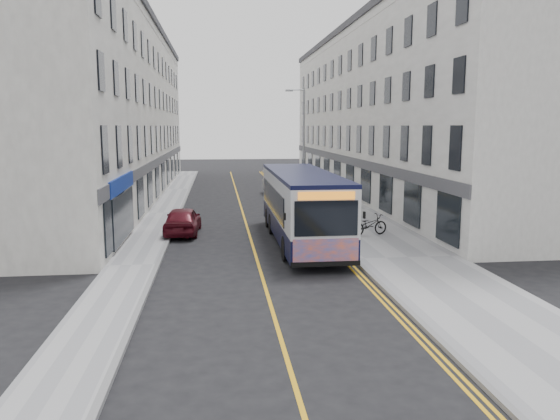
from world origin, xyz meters
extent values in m
plane|color=black|center=(0.00, 0.00, 0.00)|extent=(140.00, 140.00, 0.00)
cube|color=#979699|center=(6.25, 12.00, 0.06)|extent=(4.50, 64.00, 0.12)
cube|color=#979699|center=(-5.00, 12.00, 0.06)|extent=(2.00, 64.00, 0.12)
cube|color=slate|center=(4.00, 12.00, 0.07)|extent=(0.18, 64.00, 0.13)
cube|color=slate|center=(-4.00, 12.00, 0.07)|extent=(0.18, 64.00, 0.13)
cube|color=gold|center=(0.00, 12.00, 0.00)|extent=(0.12, 64.00, 0.01)
cube|color=gold|center=(3.55, 12.00, 0.00)|extent=(0.10, 64.00, 0.01)
cube|color=gold|center=(3.75, 12.00, 0.00)|extent=(0.10, 64.00, 0.01)
cube|color=white|center=(11.50, 21.00, 6.50)|extent=(6.00, 46.00, 13.00)
cube|color=white|center=(-9.00, 21.00, 6.50)|extent=(6.00, 46.00, 13.00)
cylinder|color=gray|center=(4.25, 14.00, 4.00)|extent=(0.14, 0.14, 8.00)
cylinder|color=gray|center=(3.75, 14.00, 7.90)|extent=(1.00, 0.08, 0.08)
cube|color=gray|center=(3.25, 14.00, 7.85)|extent=(0.50, 0.18, 0.12)
cube|color=black|center=(2.37, 2.62, 0.84)|extent=(2.63, 11.59, 0.95)
cube|color=#B6B9BD|center=(2.37, 2.62, 2.26)|extent=(2.63, 11.59, 1.90)
cube|color=black|center=(2.37, 2.62, 3.30)|extent=(2.65, 11.59, 0.17)
cube|color=black|center=(1.03, 3.25, 2.05)|extent=(0.04, 9.06, 1.21)
cube|color=black|center=(3.71, 3.25, 2.05)|extent=(0.04, 9.06, 1.21)
cube|color=black|center=(2.37, -3.20, 2.16)|extent=(2.37, 0.04, 1.32)
cube|color=#FF5A15|center=(2.37, -3.20, 0.90)|extent=(2.48, 0.04, 1.00)
cube|color=orange|center=(2.37, -3.21, 3.00)|extent=(2.11, 0.04, 0.29)
cylinder|color=black|center=(1.18, -0.86, 0.53)|extent=(0.29, 1.05, 1.05)
cylinder|color=black|center=(3.56, -0.86, 0.53)|extent=(0.29, 1.05, 1.05)
cylinder|color=black|center=(1.18, 4.94, 0.53)|extent=(0.29, 1.05, 1.05)
cylinder|color=black|center=(3.56, 4.94, 0.53)|extent=(0.29, 1.05, 1.05)
cylinder|color=black|center=(1.18, 6.83, 0.53)|extent=(0.29, 1.05, 1.05)
cylinder|color=black|center=(3.56, 6.83, 0.53)|extent=(0.29, 1.05, 1.05)
imported|color=black|center=(5.90, 3.43, 0.65)|extent=(2.13, 1.29, 1.06)
imported|color=olive|center=(4.45, 12.77, 1.10)|extent=(0.73, 0.49, 1.96)
imported|color=black|center=(6.75, 14.79, 0.93)|extent=(0.86, 0.71, 1.63)
imported|color=silver|center=(3.20, 20.74, 0.77)|extent=(2.15, 4.82, 1.54)
imported|color=#4F0D17|center=(-3.40, 5.41, 0.72)|extent=(1.90, 4.29, 1.44)
camera|label=1|loc=(-1.57, -22.61, 5.52)|focal=35.00mm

